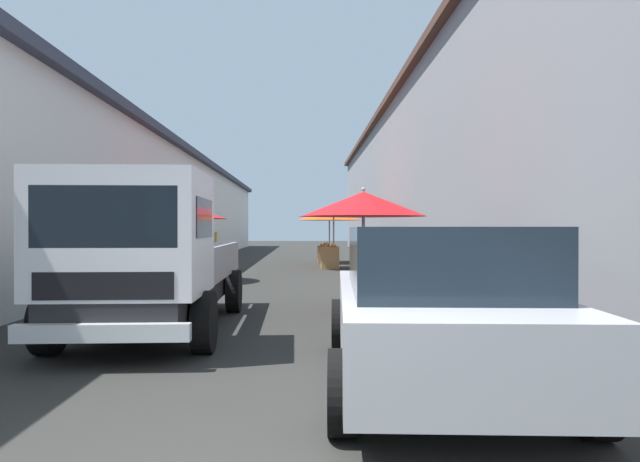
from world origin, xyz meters
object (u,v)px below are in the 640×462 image
at_px(fruit_stall_near_left, 329,220).
at_px(fruit_stall_far_left, 365,220).
at_px(fruit_stall_mid_lane, 333,220).
at_px(delivery_truck, 143,260).
at_px(vendor_by_crates, 209,246).
at_px(hatchback_car, 434,304).
at_px(fruit_stall_near_right, 176,220).

height_order(fruit_stall_near_left, fruit_stall_far_left, fruit_stall_near_left).
relative_size(fruit_stall_mid_lane, delivery_truck, 0.51).
bearing_deg(fruit_stall_far_left, vendor_by_crates, 26.14).
relative_size(fruit_stall_far_left, hatchback_car, 0.54).
distance_m(fruit_stall_far_left, hatchback_car, 4.35).
height_order(fruit_stall_near_right, vendor_by_crates, fruit_stall_near_right).
height_order(fruit_stall_far_left, hatchback_car, fruit_stall_far_left).
distance_m(fruit_stall_near_left, hatchback_car, 17.38).
height_order(fruit_stall_near_left, fruit_stall_mid_lane, fruit_stall_mid_lane).
relative_size(hatchback_car, vendor_by_crates, 2.63).
height_order(hatchback_car, vendor_by_crates, vendor_by_crates).
bearing_deg(hatchback_car, fruit_stall_near_right, 25.84).
xyz_separation_m(fruit_stall_mid_lane, vendor_by_crates, (-1.46, 4.09, -0.86)).
height_order(fruit_stall_near_left, fruit_stall_near_right, fruit_stall_near_left).
xyz_separation_m(fruit_stall_far_left, fruit_stall_mid_lane, (9.86, 0.04, 0.15)).
height_order(fruit_stall_mid_lane, vendor_by_crates, fruit_stall_mid_lane).
bearing_deg(fruit_stall_near_left, fruit_stall_near_right, 150.87).
bearing_deg(fruit_stall_far_left, fruit_stall_near_left, 0.18).
height_order(hatchback_car, delivery_truck, delivery_truck).
xyz_separation_m(fruit_stall_near_right, hatchback_car, (-9.49, -4.60, -0.90)).
bearing_deg(fruit_stall_mid_lane, fruit_stall_near_left, 0.07).
xyz_separation_m(fruit_stall_far_left, vendor_by_crates, (8.41, 4.13, -0.72)).
bearing_deg(fruit_stall_near_right, hatchback_car, -154.16).
bearing_deg(delivery_truck, hatchback_car, -121.12).
height_order(fruit_stall_near_right, delivery_truck, fruit_stall_near_right).
bearing_deg(fruit_stall_far_left, fruit_stall_near_right, 40.23).
height_order(fruit_stall_far_left, vendor_by_crates, fruit_stall_far_left).
bearing_deg(hatchback_car, vendor_by_crates, 18.75).
distance_m(fruit_stall_far_left, vendor_by_crates, 9.39).
relative_size(fruit_stall_near_right, hatchback_car, 0.67).
height_order(fruit_stall_mid_lane, delivery_truck, fruit_stall_mid_lane).
bearing_deg(fruit_stall_far_left, hatchback_car, -177.64).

